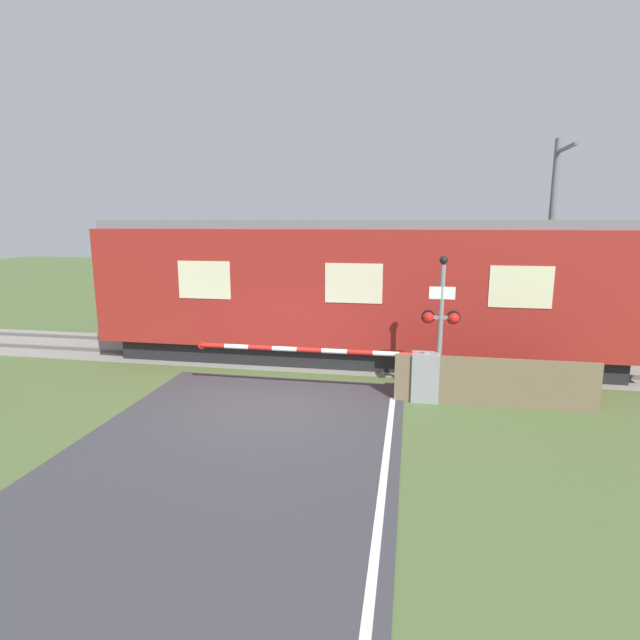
% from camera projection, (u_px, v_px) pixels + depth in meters
% --- Properties ---
extents(ground_plane, '(80.00, 80.00, 0.00)m').
position_uv_depth(ground_plane, '(267.00, 407.00, 10.94)').
color(ground_plane, '#4C6033').
extents(track_bed, '(36.00, 3.20, 0.13)m').
position_uv_depth(track_bed, '(306.00, 356.00, 14.96)').
color(track_bed, gray).
rests_on(track_bed, ground_plane).
extents(train, '(14.76, 3.05, 4.03)m').
position_uv_depth(train, '(360.00, 290.00, 14.29)').
color(train, black).
rests_on(train, ground_plane).
extents(crossing_barrier, '(5.71, 0.44, 1.15)m').
position_uv_depth(crossing_barrier, '(403.00, 372.00, 11.28)').
color(crossing_barrier, gray).
rests_on(crossing_barrier, ground_plane).
extents(signal_post, '(0.85, 0.26, 3.26)m').
position_uv_depth(signal_post, '(441.00, 320.00, 11.03)').
color(signal_post, gray).
rests_on(signal_post, ground_plane).
extents(catenary_pole, '(0.20, 1.90, 6.43)m').
position_uv_depth(catenary_pole, '(550.00, 242.00, 15.43)').
color(catenary_pole, slate).
rests_on(catenary_pole, ground_plane).
extents(roadside_fence, '(4.29, 0.06, 1.10)m').
position_uv_depth(roadside_fence, '(494.00, 383.00, 10.83)').
color(roadside_fence, '#726047').
rests_on(roadside_fence, ground_plane).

